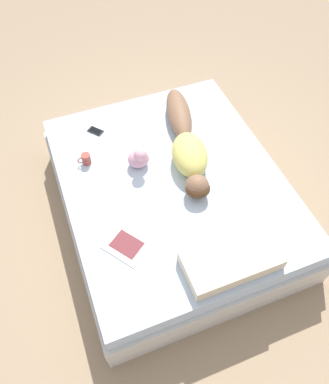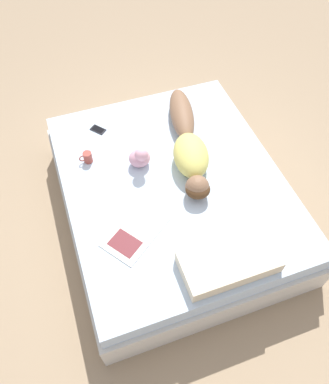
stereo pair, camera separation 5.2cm
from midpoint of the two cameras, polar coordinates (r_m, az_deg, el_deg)
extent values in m
plane|color=#9E8466|center=(3.46, 0.64, -2.97)|extent=(12.00, 12.00, 0.00)
cube|color=beige|center=(3.32, 0.66, -1.42)|extent=(1.80, 2.17, 0.33)
cube|color=silver|center=(3.12, 0.70, 1.14)|extent=(1.74, 2.11, 0.16)
ellipsoid|color=brown|center=(3.47, 1.76, 11.87)|extent=(0.35, 0.68, 0.18)
ellipsoid|color=#D1C660|center=(3.08, 3.38, 5.71)|extent=(0.38, 0.51, 0.23)
ellipsoid|color=#472D19|center=(2.88, 4.58, 0.54)|extent=(0.23, 0.22, 0.10)
sphere|color=brown|center=(2.90, 4.49, 0.85)|extent=(0.19, 0.19, 0.19)
cube|color=silver|center=(2.83, -3.37, -4.35)|extent=(0.38, 0.39, 0.01)
cube|color=silver|center=(2.74, -6.34, -7.98)|extent=(0.38, 0.39, 0.01)
cube|color=maroon|center=(2.73, -6.35, -7.93)|extent=(0.25, 0.26, 0.00)
cylinder|color=#993D33|center=(3.20, -12.29, 4.94)|extent=(0.07, 0.07, 0.10)
cylinder|color=black|center=(3.17, -12.42, 5.43)|extent=(0.06, 0.06, 0.01)
torus|color=#993D33|center=(3.20, -13.01, 4.72)|extent=(0.07, 0.01, 0.07)
cube|color=black|center=(3.48, -10.90, 9.10)|extent=(0.14, 0.15, 0.01)
cube|color=black|center=(3.48, -10.91, 9.16)|extent=(0.12, 0.12, 0.00)
ellipsoid|color=#DB9EB2|center=(3.11, -4.47, 5.09)|extent=(0.18, 0.16, 0.15)
sphere|color=#DB9EB2|center=(2.99, -4.22, 5.61)|extent=(0.11, 0.11, 0.11)
cube|color=beige|center=(2.64, 9.56, -10.20)|extent=(0.66, 0.33, 0.12)
camera|label=1|loc=(0.03, -90.51, -0.69)|focal=35.00mm
camera|label=2|loc=(0.03, 89.49, 0.69)|focal=35.00mm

